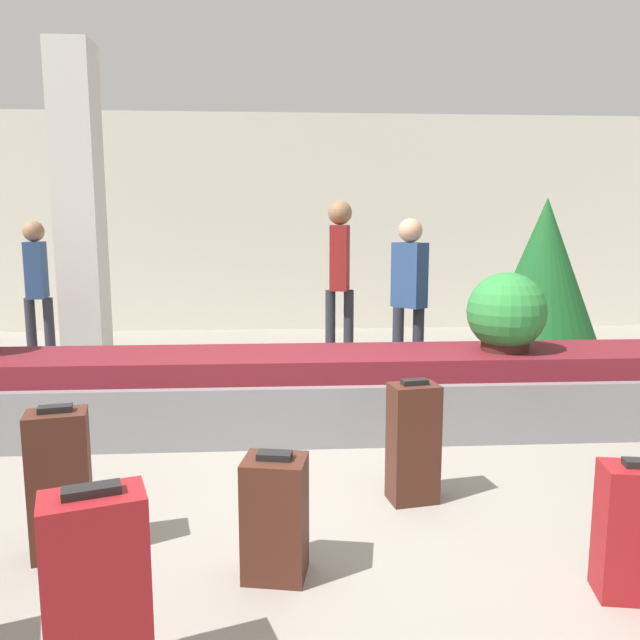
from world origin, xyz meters
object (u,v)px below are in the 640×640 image
Objects in this scene: suitcase_1 at (60,484)px; traveler_1 at (340,268)px; pillar at (81,223)px; suitcase_7 at (97,594)px; decorated_tree at (544,279)px; suitcase_2 at (275,517)px; traveler_0 at (409,288)px; suitcase_6 at (413,443)px; traveler_2 at (37,281)px; potted_plant_1 at (506,314)px.

suitcase_1 is 4.24m from traveler_1.
suitcase_1 is (0.78, -3.06, -1.24)m from pillar.
decorated_tree is (3.37, 4.36, 0.66)m from suitcase_7.
pillar is 4.29× the size of suitcase_1.
traveler_0 is at bearing 79.35° from suitcase_2.
suitcase_6 is 0.39× the size of decorated_tree.
suitcase_2 is 5.18m from traveler_2.
traveler_0 is (1.87, 3.97, 0.62)m from suitcase_7.
traveler_0 is at bearing -113.50° from traveler_2.
potted_plant_1 is at bearing 59.20° from suitcase_2.
suitcase_6 is at bearing 53.58° from suitcase_2.
pillar is 1.72× the size of decorated_tree.
pillar reaches higher than traveler_2.
suitcase_2 is at bearing -61.35° from pillar.
traveler_1 is (2.48, 0.74, -0.48)m from pillar.
potted_plant_1 is (2.80, 1.77, 0.54)m from suitcase_1.
traveler_1 reaches higher than suitcase_1.
suitcase_2 is at bearing -156.75° from traveler_2.
suitcase_7 is 0.45× the size of traveler_0.
suitcase_7 is (-1.37, -1.41, 0.01)m from suitcase_6.
suitcase_7 is (1.22, -3.99, -1.24)m from pillar.
pillar is at bearing 88.64° from suitcase_7.
suitcase_2 is at bearing -131.36° from potted_plant_1.
traveler_1 is (1.70, 3.80, 0.76)m from suitcase_1.
potted_plant_1 is at bearing 41.30° from traveler_1.
suitcase_7 is 0.40× the size of decorated_tree.
suitcase_7 is at bearing -73.01° from pillar.
suitcase_6 is 3.62m from decorated_tree.
pillar is at bearing 91.19° from suitcase_1.
suitcase_1 is at bearing 176.91° from suitcase_2.
traveler_0 is (-0.50, 1.28, 0.08)m from potted_plant_1.
traveler_1 is at bearing 81.93° from suitcase_6.
traveler_2 reaches higher than suitcase_6.
decorated_tree is at bearing -105.31° from traveler_2.
potted_plant_1 is at bearing 42.36° from suitcase_6.
traveler_0 is 1.55m from decorated_tree.
suitcase_6 is 1.97m from suitcase_7.
traveler_2 is at bearing 123.20° from suitcase_6.
pillar reaches higher than traveler_0.
suitcase_6 is at bearing -127.65° from potted_plant_1.
suitcase_2 is 2.76m from potted_plant_1.
suitcase_6 is 2.68m from traveler_0.
potted_plant_1 reaches higher than suitcase_6.
suitcase_1 is 5.17m from decorated_tree.
potted_plant_1 is 1.95m from decorated_tree.
suitcase_2 is 4.19m from traveler_1.
decorated_tree is (2.10, -0.37, -0.10)m from traveler_1.
pillar is at bearing -149.98° from traveler_2.
traveler_0 reaches higher than suitcase_7.
traveler_0 is 0.98m from traveler_1.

